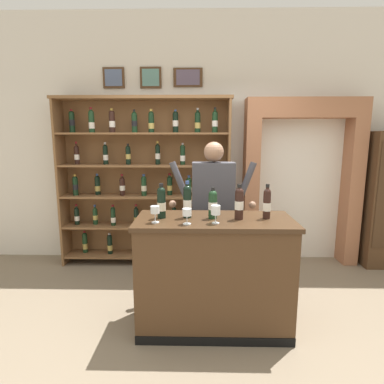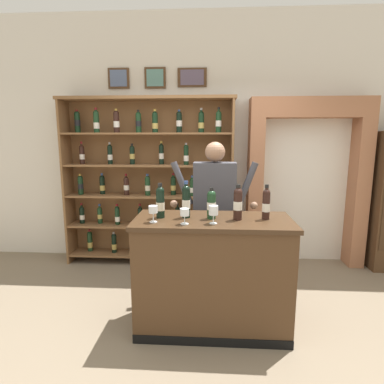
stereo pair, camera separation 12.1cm
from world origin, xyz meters
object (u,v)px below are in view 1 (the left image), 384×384
at_px(shopkeeper, 213,201).
at_px(tasting_bottle_super_tuscan, 213,203).
at_px(tasting_bottle_rosso, 161,202).
at_px(wine_shelf, 145,178).
at_px(tasting_bottle_grappa, 187,201).
at_px(tasting_bottle_vin_santo, 239,202).
at_px(tasting_counter, 214,273).
at_px(wine_glass_left, 216,211).
at_px(tasting_bottle_bianco, 267,203).
at_px(wine_glass_center, 155,211).
at_px(wine_glass_spare, 187,213).

xyz_separation_m(shopkeeper, tasting_bottle_super_tuscan, (-0.03, -0.63, 0.11)).
bearing_deg(tasting_bottle_rosso, wine_shelf, 105.00).
height_order(tasting_bottle_grappa, tasting_bottle_vin_santo, tasting_bottle_grappa).
bearing_deg(tasting_counter, tasting_bottle_vin_santo, -3.59).
bearing_deg(tasting_bottle_super_tuscan, wine_shelf, 119.69).
xyz_separation_m(wine_shelf, wine_glass_left, (0.88, -1.68, -0.06)).
xyz_separation_m(tasting_counter, tasting_bottle_rosso, (-0.47, 0.02, 0.67)).
height_order(tasting_bottle_rosso, wine_glass_left, tasting_bottle_rosso).
height_order(tasting_counter, tasting_bottle_rosso, tasting_bottle_rosso).
xyz_separation_m(wine_shelf, tasting_bottle_rosso, (0.40, -1.51, -0.02)).
relative_size(tasting_counter, tasting_bottle_vin_santo, 4.49).
relative_size(tasting_bottle_vin_santo, tasting_bottle_bianco, 1.01).
bearing_deg(shopkeeper, wine_glass_center, -123.88).
xyz_separation_m(tasting_bottle_bianco, wine_glass_center, (-0.97, -0.16, -0.04)).
xyz_separation_m(shopkeeper, wine_glass_center, (-0.53, -0.78, 0.07)).
xyz_separation_m(tasting_counter, shopkeeper, (0.02, 0.64, 0.55)).
height_order(tasting_counter, wine_glass_left, wine_glass_left).
xyz_separation_m(tasting_bottle_rosso, tasting_bottle_bianco, (0.94, 0.00, -0.00)).
bearing_deg(tasting_bottle_rosso, tasting_bottle_bianco, 0.15).
bearing_deg(tasting_bottle_vin_santo, wine_glass_left, -146.49).
height_order(wine_shelf, shopkeeper, wine_shelf).
relative_size(shopkeeper, tasting_bottle_bianco, 5.51).
relative_size(tasting_bottle_rosso, wine_glass_center, 2.18).
relative_size(tasting_counter, shopkeeper, 0.82).
bearing_deg(tasting_bottle_bianco, tasting_bottle_rosso, -179.85).
bearing_deg(tasting_bottle_vin_santo, tasting_bottle_super_tuscan, 173.50).
bearing_deg(wine_shelf, wine_glass_spare, -69.48).
distance_m(shopkeeper, tasting_bottle_rosso, 0.80).
relative_size(wine_glass_center, wine_glass_spare, 1.08).
height_order(tasting_counter, tasting_bottle_super_tuscan, tasting_bottle_super_tuscan).
height_order(tasting_bottle_vin_santo, wine_glass_left, tasting_bottle_vin_santo).
bearing_deg(tasting_bottle_super_tuscan, wine_glass_spare, -138.39).
bearing_deg(shopkeeper, tasting_bottle_grappa, -113.18).
distance_m(tasting_counter, tasting_bottle_grappa, 0.72).
relative_size(tasting_counter, tasting_bottle_bianco, 4.54).
height_order(tasting_bottle_super_tuscan, tasting_bottle_bianco, tasting_bottle_bianco).
bearing_deg(wine_glass_spare, shopkeeper, 72.85).
bearing_deg(wine_glass_center, tasting_bottle_rosso, 77.40).
height_order(tasting_bottle_vin_santo, tasting_bottle_bianco, tasting_bottle_vin_santo).
xyz_separation_m(wine_glass_left, wine_glass_center, (-0.51, 0.01, -0.01)).
xyz_separation_m(wine_shelf, wine_glass_center, (0.37, -1.67, -0.06)).
bearing_deg(tasting_bottle_rosso, tasting_bottle_super_tuscan, -0.56).
bearing_deg(wine_glass_center, tasting_counter, 15.60).
xyz_separation_m(tasting_bottle_grappa, wine_glass_center, (-0.27, -0.18, -0.05)).
xyz_separation_m(tasting_bottle_grappa, tasting_bottle_bianco, (0.71, -0.02, -0.01)).
bearing_deg(tasting_bottle_grappa, wine_glass_spare, -88.77).
xyz_separation_m(wine_shelf, tasting_counter, (0.88, -1.53, -0.69)).
bearing_deg(shopkeeper, tasting_bottle_rosso, -128.17).
distance_m(shopkeeper, tasting_bottle_bianco, 0.77).
bearing_deg(tasting_bottle_bianco, wine_glass_spare, -163.76).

